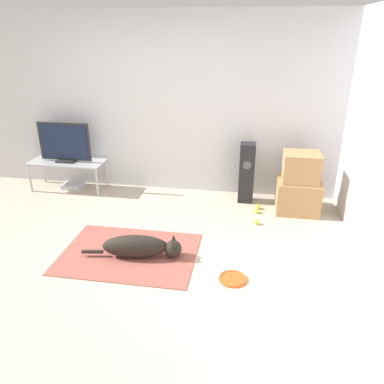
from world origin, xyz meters
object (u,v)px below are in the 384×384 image
cardboard_box_lower (298,196)px  tv_stand (67,164)px  dog (141,247)px  floor_speaker (247,173)px  tennis_ball_near_speaker (256,222)px  tv (64,143)px  frisbee (233,279)px  tennis_ball_loose_on_carpet (258,207)px  tennis_ball_by_boxes (257,211)px  cardboard_box_upper (301,167)px  game_console (73,186)px

cardboard_box_lower → tv_stand: size_ratio=0.50×
dog → floor_speaker: floor_speaker is taller
floor_speaker → tennis_ball_near_speaker: floor_speaker is taller
tv → frisbee: bearing=-36.0°
dog → tennis_ball_near_speaker: bearing=38.2°
tennis_ball_near_speaker → tennis_ball_loose_on_carpet: bearing=87.5°
tennis_ball_by_boxes → tennis_ball_near_speaker: 0.33m
dog → tennis_ball_by_boxes: 1.79m
cardboard_box_upper → cardboard_box_lower: bearing=82.9°
cardboard_box_upper → tv_stand: bearing=176.0°
dog → tennis_ball_by_boxes: size_ratio=16.33×
game_console → tennis_ball_loose_on_carpet: bearing=-5.8°
dog → tv_stand: bearing=134.3°
frisbee → tennis_ball_near_speaker: tennis_ball_near_speaker is taller
frisbee → cardboard_box_lower: (0.76, 1.70, 0.21)m
floor_speaker → game_console: 2.71m
cardboard_box_lower → tv_stand: bearing=176.2°
dog → frisbee: dog is taller
tennis_ball_loose_on_carpet → game_console: 2.89m
cardboard_box_lower → tv: tv is taller
tv_stand → tennis_ball_near_speaker: (2.88, -0.72, -0.37)m
dog → tv_stand: tv_stand is taller
dog → game_console: bearing=133.3°
tennis_ball_near_speaker → frisbee: bearing=-100.4°
floor_speaker → tv_stand: size_ratio=0.76×
floor_speaker → tv_stand: bearing=179.9°
cardboard_box_upper → tv_stand: size_ratio=0.41×
frisbee → cardboard_box_upper: 1.95m
tv_stand → tennis_ball_by_boxes: bearing=-7.7°
cardboard_box_lower → game_console: size_ratio=1.85×
floor_speaker → tennis_ball_near_speaker: size_ratio=13.00×
frisbee → tv: bearing=144.0°
cardboard_box_upper → frisbee: bearing=-114.1°
cardboard_box_lower → game_console: bearing=175.6°
floor_speaker → tennis_ball_loose_on_carpet: size_ratio=13.00×
dog → tv_stand: 2.37m
tennis_ball_by_boxes → cardboard_box_lower: bearing=16.9°
cardboard_box_lower → cardboard_box_upper: bearing=-97.1°
tennis_ball_by_boxes → tennis_ball_loose_on_carpet: size_ratio=1.00×
cardboard_box_lower → tennis_ball_by_boxes: bearing=-163.1°
floor_speaker → game_console: bearing=179.1°
tennis_ball_near_speaker → tv_stand: bearing=166.0°
frisbee → cardboard_box_lower: size_ratio=0.49×
dog → tennis_ball_near_speaker: size_ratio=16.33×
tennis_ball_by_boxes → tv_stand: bearing=172.3°
cardboard_box_upper → tv: (-3.41, 0.24, 0.10)m
tennis_ball_by_boxes → tennis_ball_near_speaker: size_ratio=1.00×
tv_stand → tennis_ball_loose_on_carpet: (2.90, -0.25, -0.37)m
cardboard_box_upper → tennis_ball_by_boxes: size_ratio=7.02×
tennis_ball_by_boxes → tennis_ball_loose_on_carpet: 0.13m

